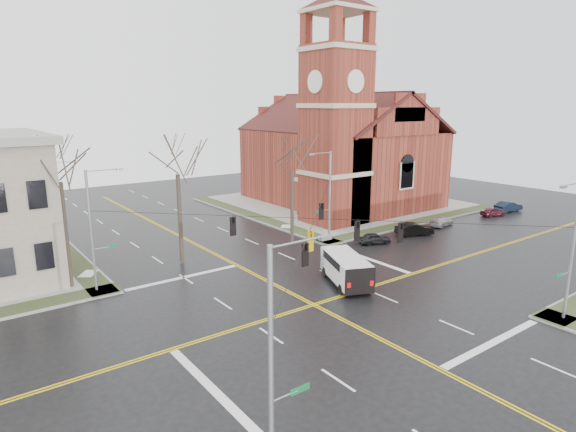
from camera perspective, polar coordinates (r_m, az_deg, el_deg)
ground at (r=34.19m, az=3.06°, el=-10.46°), size 120.00×120.00×0.00m
sidewalks at (r=34.16m, az=3.07°, el=-10.35°), size 80.00×80.00×0.17m
road_markings at (r=34.19m, az=3.06°, el=-10.46°), size 100.00×100.00×0.01m
church at (r=66.51m, az=6.06°, el=8.54°), size 24.28×27.48×27.50m
signal_pole_ne at (r=48.23m, az=4.82°, el=2.66°), size 2.75×0.22×9.00m
signal_pole_nw at (r=37.65m, az=-22.07°, el=-1.25°), size 2.75×0.22×9.00m
signal_pole_se at (r=34.92m, az=30.59°, el=-3.21°), size 2.75×0.22×9.00m
signal_pole_sw at (r=17.62m, az=-1.54°, el=-16.55°), size 2.75×0.22×9.00m
span_wires at (r=32.22m, az=3.20°, el=-0.31°), size 23.02×23.02×0.03m
traffic_signals at (r=31.91m, az=3.94°, el=-1.84°), size 8.21×8.26×1.30m
streetlight_north_a at (r=53.71m, az=-25.88°, el=1.93°), size 2.30×0.20×8.00m
streetlight_north_b at (r=73.26m, az=-28.93°, el=4.28°), size 2.30×0.20×8.00m
cargo_van at (r=37.85m, az=6.75°, el=-5.98°), size 4.46×6.36×2.27m
parked_car_a at (r=48.98m, az=10.24°, el=-2.62°), size 3.52×2.39×1.11m
parked_car_b at (r=52.98m, az=14.74°, el=-1.52°), size 4.29×2.88×1.34m
parked_car_c at (r=57.91m, az=17.69°, el=-0.62°), size 3.85×2.00×1.07m
parked_car_d at (r=65.32m, az=23.10°, el=0.46°), size 3.38×2.07×1.07m
parked_car_e at (r=68.84m, az=24.66°, el=1.04°), size 4.25×1.93×1.35m
tree_nw_far at (r=38.55m, az=-25.47°, el=4.42°), size 4.00×4.00×12.01m
tree_nw_near at (r=41.88m, az=-12.98°, el=5.52°), size 4.00×4.00×11.56m
tree_ne at (r=47.02m, az=0.50°, el=6.14°), size 4.00×4.00×10.97m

